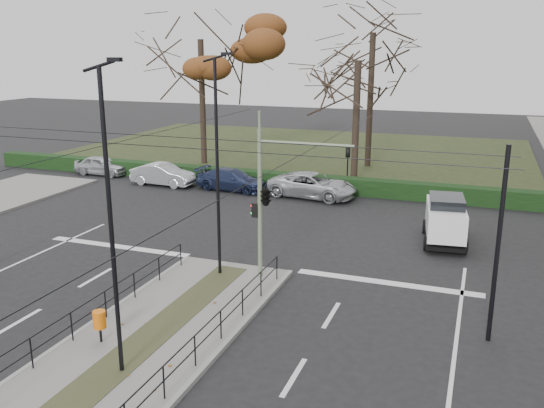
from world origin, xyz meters
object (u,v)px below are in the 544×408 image
Objects in this scene: rust_tree at (200,39)px; bare_tree_center at (373,43)px; parked_car_fourth at (313,185)px; traffic_light at (268,194)px; parked_car_first at (102,165)px; parked_car_third at (232,180)px; parked_car_second at (163,175)px; bare_tree_near at (358,70)px; litter_bin at (99,320)px; streetlamp_median_far at (218,166)px; white_van at (445,219)px; streetlamp_median_near at (111,223)px.

bare_tree_center reaches higher than rust_tree.
traffic_light is at bearing -164.27° from parked_car_fourth.
parked_car_first is 21.10m from bare_tree_center.
traffic_light is 1.22× the size of parked_car_third.
rust_tree is 12.46m from bare_tree_center.
parked_car_fourth is at bearing -85.58° from parked_car_second.
bare_tree_center is 1.23× the size of bare_tree_near.
traffic_light reaches higher than litter_bin.
parked_car_first is 0.85× the size of parked_car_third.
bare_tree_near is at bearing 84.80° from streetlamp_median_far.
white_van is (5.95, 6.96, -2.28)m from traffic_light.
streetlamp_median_far reaches higher than streetlamp_median_near.
bare_tree_near is (6.94, 3.62, 6.67)m from parked_car_third.
rust_tree reaches higher than traffic_light.
parked_car_third is 0.45× the size of bare_tree_near.
streetlamp_median_near is 30.21m from rust_tree.
parked_car_second is 0.33× the size of bare_tree_center.
rust_tree reaches higher than parked_car_fourth.
streetlamp_median_far is 14.76m from parked_car_third.
parked_car_first is at bearing 79.67° from parked_car_second.
parked_car_fourth is 15.42m from rust_tree.
parked_car_first is at bearing -129.62° from rust_tree.
bare_tree_near is at bearing -57.72° from parked_car_third.
streetlamp_median_near reaches higher than parked_car_fourth.
white_van reaches higher than litter_bin.
bare_tree_near is at bearing -80.42° from parked_car_first.
parked_car_third is at bearing -152.45° from bare_tree_near.
bare_tree_center is (1.28, 10.33, 8.28)m from parked_car_fourth.
bare_tree_center is (11.27, 10.63, 8.31)m from parked_car_second.
parked_car_first is 0.38× the size of bare_tree_near.
streetlamp_median_near is at bearing -100.23° from traffic_light.
parked_car_third is (-5.41, 13.23, -3.70)m from streetlamp_median_far.
parked_car_third is (-4.39, 19.37, -0.17)m from litter_bin.
streetlamp_median_far is at bearing -172.56° from parked_car_fourth.
white_van is (7.32, 14.54, -3.18)m from streetlamp_median_near.
streetlamp_median_far reaches higher than parked_car_fourth.
white_van is at bearing -56.70° from bare_tree_near.
rust_tree reaches higher than litter_bin.
parked_car_first is 0.92× the size of parked_car_second.
bare_tree_near is at bearing -18.26° from parked_car_fourth.
parked_car_third is at bearing 96.49° from parked_car_fourth.
bare_tree_near reaches higher than streetlamp_median_far.
bare_tree_center is at bearing 91.89° from traffic_light.
litter_bin is 0.24× the size of white_van.
white_van is 24.21m from rust_tree.
parked_car_second is at bearing 98.47° from parked_car_fourth.
parked_car_second is at bearing -161.35° from bare_tree_near.
streetlamp_median_near is 24.34m from bare_tree_near.
traffic_light is 13.34m from parked_car_fourth.
parked_car_first is 5.88m from parked_car_second.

